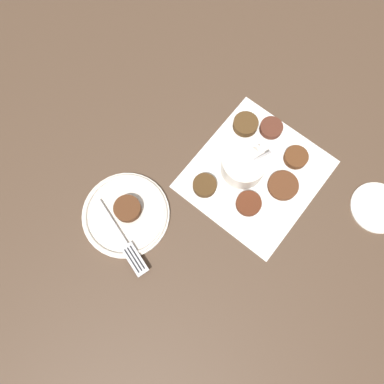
{
  "coord_description": "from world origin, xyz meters",
  "views": [
    {
      "loc": [
        -0.33,
        -0.09,
        0.85
      ],
      "look_at": [
        -0.14,
        0.07,
        0.02
      ],
      "focal_mm": 35.0,
      "sensor_mm": 36.0,
      "label": 1
    }
  ],
  "objects_px": {
    "serving_plate": "(126,214)",
    "extra_saucer": "(377,207)",
    "sauce_bowl": "(243,165)",
    "fritter_on_plate": "(127,209)",
    "fork": "(125,244)"
  },
  "relations": [
    {
      "from": "fritter_on_plate",
      "to": "fork",
      "type": "bearing_deg",
      "value": -141.23
    },
    {
      "from": "serving_plate",
      "to": "fritter_on_plate",
      "type": "distance_m",
      "value": 0.02
    },
    {
      "from": "fritter_on_plate",
      "to": "fork",
      "type": "height_order",
      "value": "fritter_on_plate"
    },
    {
      "from": "extra_saucer",
      "to": "sauce_bowl",
      "type": "bearing_deg",
      "value": 113.26
    },
    {
      "from": "fork",
      "to": "serving_plate",
      "type": "bearing_deg",
      "value": 43.73
    },
    {
      "from": "fritter_on_plate",
      "to": "extra_saucer",
      "type": "distance_m",
      "value": 0.58
    },
    {
      "from": "sauce_bowl",
      "to": "serving_plate",
      "type": "bearing_deg",
      "value": 152.75
    },
    {
      "from": "serving_plate",
      "to": "fork",
      "type": "height_order",
      "value": "fork"
    },
    {
      "from": "fritter_on_plate",
      "to": "extra_saucer",
      "type": "xyz_separation_m",
      "value": [
        0.38,
        -0.44,
        -0.02
      ]
    },
    {
      "from": "sauce_bowl",
      "to": "fork",
      "type": "bearing_deg",
      "value": 164.65
    },
    {
      "from": "fork",
      "to": "extra_saucer",
      "type": "distance_m",
      "value": 0.59
    },
    {
      "from": "fork",
      "to": "sauce_bowl",
      "type": "bearing_deg",
      "value": -15.35
    },
    {
      "from": "sauce_bowl",
      "to": "extra_saucer",
      "type": "xyz_separation_m",
      "value": [
        0.13,
        -0.3,
        -0.02
      ]
    },
    {
      "from": "serving_plate",
      "to": "extra_saucer",
      "type": "relative_size",
      "value": 1.63
    },
    {
      "from": "sauce_bowl",
      "to": "extra_saucer",
      "type": "relative_size",
      "value": 0.9
    }
  ]
}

